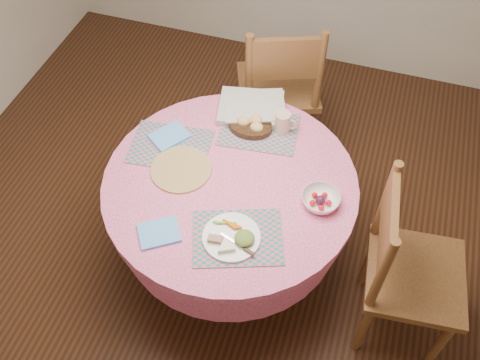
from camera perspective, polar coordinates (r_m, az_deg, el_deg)
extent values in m
plane|color=#331C0F|center=(3.20, -0.86, -8.52)|extent=(4.00, 4.00, 0.00)
cylinder|color=pink|center=(2.59, -1.05, -0.43)|extent=(1.24, 1.24, 0.04)
cone|color=pink|center=(2.73, -1.00, -2.63)|extent=(1.24, 1.24, 0.30)
cylinder|color=black|center=(3.01, -0.91, -6.42)|extent=(0.14, 0.14, 0.44)
cylinder|color=black|center=(3.17, -0.87, -8.25)|extent=(0.56, 0.56, 0.06)
cube|color=brown|center=(2.72, 18.19, -9.68)|extent=(0.50, 0.52, 0.04)
cylinder|color=brown|center=(2.88, 20.63, -15.95)|extent=(0.05, 0.05, 0.49)
cylinder|color=brown|center=(3.06, 20.52, -9.21)|extent=(0.05, 0.05, 0.49)
cylinder|color=brown|center=(2.81, 13.05, -15.06)|extent=(0.05, 0.05, 0.49)
cylinder|color=brown|center=(3.00, 13.58, -8.22)|extent=(0.05, 0.05, 0.49)
cylinder|color=brown|center=(2.35, 14.79, -9.86)|extent=(0.05, 0.05, 0.55)
cylinder|color=brown|center=(2.57, 15.24, -2.25)|extent=(0.05, 0.05, 0.55)
cube|color=brown|center=(2.37, 15.57, -4.45)|extent=(0.07, 0.40, 0.26)
cube|color=brown|center=(3.42, 4.04, 9.88)|extent=(0.63, 0.61, 0.04)
cylinder|color=brown|center=(3.76, 6.59, 9.03)|extent=(0.06, 0.06, 0.50)
cylinder|color=brown|center=(3.71, 0.40, 8.82)|extent=(0.06, 0.06, 0.50)
cylinder|color=brown|center=(3.49, 7.42, 4.82)|extent=(0.06, 0.06, 0.50)
cylinder|color=brown|center=(3.45, 0.83, 4.56)|extent=(0.06, 0.06, 0.50)
cylinder|color=brown|center=(3.12, 8.48, 11.20)|extent=(0.06, 0.06, 0.56)
cylinder|color=brown|center=(3.06, 0.97, 11.01)|extent=(0.06, 0.06, 0.56)
cube|color=brown|center=(3.01, 4.90, 12.74)|extent=(0.39, 0.18, 0.27)
cube|color=#167F7C|center=(2.39, -0.26, -6.14)|extent=(0.48, 0.42, 0.01)
cube|color=#167F7C|center=(2.74, -7.44, 3.58)|extent=(0.43, 0.34, 0.01)
cube|color=#167F7C|center=(2.80, 2.04, 5.36)|extent=(0.43, 0.34, 0.01)
cylinder|color=olive|center=(2.63, -6.30, 1.15)|extent=(0.30, 0.30, 0.01)
cube|color=#5BA8EB|center=(2.42, -8.63, -5.59)|extent=(0.23, 0.22, 0.01)
cube|color=#5BA8EB|center=(2.77, -7.56, 4.66)|extent=(0.22, 0.23, 0.01)
cylinder|color=white|center=(2.38, -0.92, -6.11)|extent=(0.26, 0.26, 0.01)
ellipsoid|color=#375F20|center=(2.34, 0.40, -6.36)|extent=(0.10, 0.10, 0.04)
cylinder|color=beige|center=(2.33, -1.66, -7.08)|extent=(0.12, 0.12, 0.02)
cube|color=#87634E|center=(2.36, -2.70, -6.15)|extent=(0.07, 0.04, 0.02)
cube|color=silver|center=(2.35, -0.69, -6.68)|extent=(0.15, 0.06, 0.00)
cylinder|color=black|center=(2.79, 1.11, 5.78)|extent=(0.23, 0.23, 0.03)
ellipsoid|color=tan|center=(2.77, 0.33, 6.47)|extent=(0.07, 0.06, 0.05)
ellipsoid|color=tan|center=(2.78, 1.70, 6.62)|extent=(0.07, 0.06, 0.05)
ellipsoid|color=tan|center=(2.74, 1.81, 5.83)|extent=(0.07, 0.06, 0.05)
cylinder|color=beige|center=(2.75, 4.56, 6.15)|extent=(0.08, 0.08, 0.12)
torus|color=beige|center=(2.75, 5.43, 5.95)|extent=(0.07, 0.01, 0.07)
imported|color=white|center=(2.50, 8.58, -2.13)|extent=(0.22, 0.22, 0.06)
sphere|color=red|center=(2.50, 9.46, -2.42)|extent=(0.03, 0.03, 0.03)
sphere|color=red|center=(2.53, 9.02, -1.60)|extent=(0.03, 0.03, 0.03)
sphere|color=red|center=(2.52, 7.97, -1.61)|extent=(0.03, 0.03, 0.03)
sphere|color=red|center=(2.49, 7.73, -2.44)|extent=(0.03, 0.03, 0.03)
sphere|color=red|center=(2.48, 8.66, -2.94)|extent=(0.03, 0.03, 0.03)
sphere|color=#3F122C|center=(2.50, 8.58, -2.16)|extent=(0.05, 0.05, 0.05)
cube|color=silver|center=(2.88, 1.19, 7.73)|extent=(0.39, 0.33, 0.03)
cube|color=silver|center=(2.87, 1.58, 7.96)|extent=(0.39, 0.35, 0.01)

